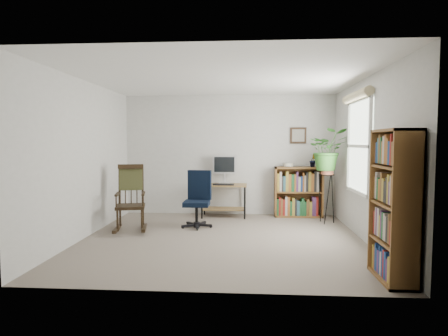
# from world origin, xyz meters

# --- Properties ---
(floor) EXTENTS (4.20, 4.00, 0.00)m
(floor) POSITION_xyz_m (0.00, 0.00, 0.00)
(floor) COLOR gray
(floor) RESTS_ON ground
(ceiling) EXTENTS (4.20, 4.00, 0.00)m
(ceiling) POSITION_xyz_m (0.00, 0.00, 2.40)
(ceiling) COLOR white
(ceiling) RESTS_ON ground
(wall_back) EXTENTS (4.20, 0.00, 2.40)m
(wall_back) POSITION_xyz_m (0.00, 2.00, 1.20)
(wall_back) COLOR silver
(wall_back) RESTS_ON ground
(wall_front) EXTENTS (4.20, 0.00, 2.40)m
(wall_front) POSITION_xyz_m (0.00, -2.00, 1.20)
(wall_front) COLOR silver
(wall_front) RESTS_ON ground
(wall_left) EXTENTS (0.00, 4.00, 2.40)m
(wall_left) POSITION_xyz_m (-2.10, 0.00, 1.20)
(wall_left) COLOR silver
(wall_left) RESTS_ON ground
(wall_right) EXTENTS (0.00, 4.00, 2.40)m
(wall_right) POSITION_xyz_m (2.10, 0.00, 1.20)
(wall_right) COLOR silver
(wall_right) RESTS_ON ground
(window) EXTENTS (0.12, 1.20, 1.50)m
(window) POSITION_xyz_m (2.06, 0.30, 1.40)
(window) COLOR white
(window) RESTS_ON wall_right
(desk) EXTENTS (0.89, 0.49, 0.64)m
(desk) POSITION_xyz_m (-0.09, 1.70, 0.32)
(desk) COLOR olive
(desk) RESTS_ON floor
(monitor) EXTENTS (0.46, 0.16, 0.56)m
(monitor) POSITION_xyz_m (-0.09, 1.84, 0.92)
(monitor) COLOR silver
(monitor) RESTS_ON desk
(keyboard) EXTENTS (0.40, 0.15, 0.02)m
(keyboard) POSITION_xyz_m (-0.09, 1.58, 0.65)
(keyboard) COLOR black
(keyboard) RESTS_ON desk
(office_chair) EXTENTS (0.61, 0.61, 0.99)m
(office_chair) POSITION_xyz_m (-0.50, 0.77, 0.49)
(office_chair) COLOR black
(office_chair) RESTS_ON floor
(rocking_chair) EXTENTS (0.78, 1.06, 1.11)m
(rocking_chair) POSITION_xyz_m (-1.55, 0.46, 0.55)
(rocking_chair) COLOR black
(rocking_chair) RESTS_ON floor
(low_bookshelf) EXTENTS (0.93, 0.31, 0.98)m
(low_bookshelf) POSITION_xyz_m (1.37, 1.82, 0.49)
(low_bookshelf) COLOR brown
(low_bookshelf) RESTS_ON floor
(tall_bookshelf) EXTENTS (0.30, 0.70, 1.60)m
(tall_bookshelf) POSITION_xyz_m (1.92, -1.53, 0.80)
(tall_bookshelf) COLOR brown
(tall_bookshelf) RESTS_ON floor
(plant_stand) EXTENTS (0.31, 0.31, 1.03)m
(plant_stand) POSITION_xyz_m (1.80, 1.27, 0.51)
(plant_stand) COLOR black
(plant_stand) RESTS_ON floor
(spider_plant) EXTENTS (1.69, 1.87, 1.47)m
(spider_plant) POSITION_xyz_m (1.80, 1.27, 1.68)
(spider_plant) COLOR #317027
(spider_plant) RESTS_ON plant_stand
(potted_plant_small) EXTENTS (0.13, 0.24, 0.11)m
(potted_plant_small) POSITION_xyz_m (1.65, 1.83, 1.03)
(potted_plant_small) COLOR #317027
(potted_plant_small) RESTS_ON low_bookshelf
(framed_picture) EXTENTS (0.32, 0.04, 0.32)m
(framed_picture) POSITION_xyz_m (1.37, 1.97, 1.59)
(framed_picture) COLOR black
(framed_picture) RESTS_ON wall_back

